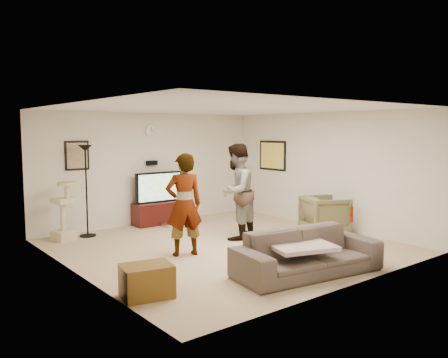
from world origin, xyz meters
TOP-DOWN VIEW (x-y plane):
  - floor at (0.00, 0.00)m, footprint 5.50×5.50m
  - ceiling at (0.00, 0.00)m, footprint 5.50×5.50m
  - wall_back at (0.00, 2.75)m, footprint 5.50×0.04m
  - wall_front at (0.00, -2.75)m, footprint 5.50×0.04m
  - wall_left at (-2.75, 0.00)m, footprint 0.04×5.50m
  - wall_right at (2.75, 0.00)m, footprint 0.04×5.50m
  - wall_clock at (0.00, 2.72)m, footprint 0.26×0.04m
  - wall_speaker at (0.00, 2.69)m, footprint 0.25×0.10m
  - picture_back at (-1.70, 2.73)m, footprint 0.42×0.03m
  - picture_right at (2.73, 1.60)m, footprint 0.03×0.78m
  - tv_stand at (0.07, 2.50)m, footprint 1.20×0.45m
  - console_box at (0.16, 2.11)m, footprint 0.40×0.30m
  - tv at (0.07, 2.50)m, footprint 1.15×0.08m
  - tv_screen at (0.07, 2.46)m, footprint 1.06×0.01m
  - floor_lamp at (-1.69, 2.32)m, footprint 0.32×0.32m
  - cat_tree at (-2.19, 2.27)m, footprint 0.45×0.45m
  - person_left at (-0.94, -0.05)m, footprint 0.72×0.58m
  - person_right at (0.52, 0.32)m, footprint 1.11×1.00m
  - sofa at (-0.10, -2.05)m, footprint 2.34×1.21m
  - throw_blanket at (-0.23, -2.05)m, footprint 1.07×0.94m
  - beer_bottle at (0.93, -2.05)m, footprint 0.06×0.06m
  - armchair at (2.28, -0.42)m, footprint 1.10×1.09m
  - side_table at (-2.40, -1.40)m, footprint 0.71×0.59m
  - toy_ball at (-1.70, -0.39)m, footprint 0.08×0.08m

SIDE VIEW (x-z plane):
  - floor at x=0.00m, z-range -0.02..0.00m
  - console_box at x=0.16m, z-range 0.00..0.07m
  - toy_ball at x=-1.70m, z-range 0.00..0.08m
  - side_table at x=-2.40m, z-range 0.00..0.42m
  - tv_stand at x=0.07m, z-range 0.00..0.50m
  - sofa at x=-0.10m, z-range 0.00..0.65m
  - armchair at x=2.28m, z-range 0.00..0.77m
  - throw_blanket at x=-0.23m, z-range 0.41..0.47m
  - cat_tree at x=-2.19m, z-range 0.00..1.13m
  - beer_bottle at x=0.93m, z-range 0.65..0.90m
  - tv at x=0.07m, z-range 0.50..1.18m
  - tv_screen at x=0.07m, z-range 0.54..1.14m
  - person_left at x=-0.94m, z-range 0.00..1.73m
  - floor_lamp at x=-1.69m, z-range 0.00..1.82m
  - person_right at x=0.52m, z-range 0.00..1.86m
  - wall_back at x=0.00m, z-range 0.00..2.50m
  - wall_front at x=0.00m, z-range 0.00..2.50m
  - wall_left at x=-2.75m, z-range 0.00..2.50m
  - wall_right at x=2.75m, z-range 0.00..2.50m
  - wall_speaker at x=0.00m, z-range 1.33..1.43m
  - picture_right at x=2.73m, z-range 1.19..1.81m
  - picture_back at x=-1.70m, z-range 1.34..1.86m
  - wall_clock at x=0.00m, z-range 1.97..2.23m
  - ceiling at x=0.00m, z-range 2.50..2.52m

